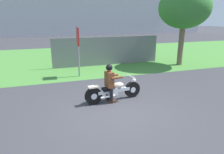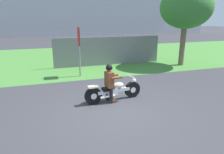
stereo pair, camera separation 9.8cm
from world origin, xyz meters
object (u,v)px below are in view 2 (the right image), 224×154
motorcycle_lead (114,91)px  rider_lead (110,80)px  tree_roadside (186,8)px  sign_banner (79,43)px

motorcycle_lead → rider_lead: size_ratio=1.58×
motorcycle_lead → tree_roadside: bearing=28.6°
motorcycle_lead → sign_banner: 3.94m
tree_roadside → rider_lead: bearing=-145.1°
sign_banner → tree_roadside: bearing=5.6°
motorcycle_lead → rider_lead: bearing=179.1°
rider_lead → tree_roadside: (6.20, 4.32, 2.71)m
motorcycle_lead → sign_banner: bearing=93.2°
tree_roadside → sign_banner: size_ratio=1.85×
motorcycle_lead → sign_banner: sign_banner is taller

